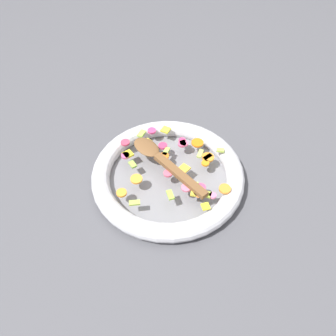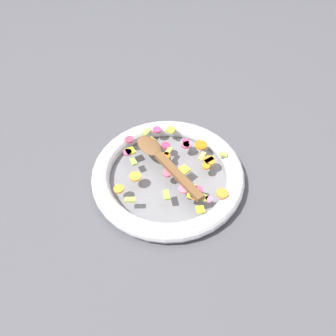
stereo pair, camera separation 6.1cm
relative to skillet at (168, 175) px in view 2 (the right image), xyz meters
The scene contains 4 objects.
ground_plane 0.02m from the skillet, ahead, with size 4.00×4.00×0.00m, color #4C4C51.
skillet is the anchor object (origin of this frame).
chopped_vegetables 0.04m from the skillet, 87.45° to the right, with size 0.34×0.34×0.01m.
wooden_spoon 0.05m from the skillet, 15.54° to the left, with size 0.28×0.11×0.01m.
Camera 2 is at (-0.55, 0.21, 0.72)m, focal length 35.00 mm.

